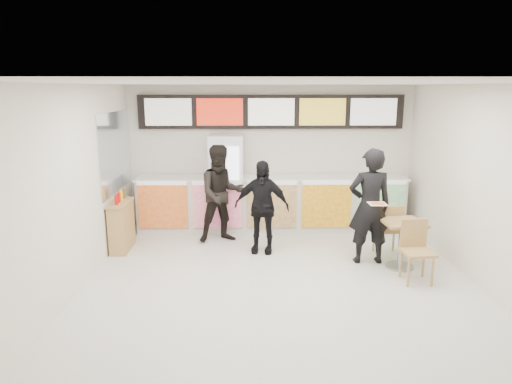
{
  "coord_description": "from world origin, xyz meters",
  "views": [
    {
      "loc": [
        -0.48,
        -6.17,
        2.94
      ],
      "look_at": [
        -0.35,
        1.2,
        1.25
      ],
      "focal_mm": 32.0,
      "sensor_mm": 36.0,
      "label": 1
    }
  ],
  "objects_px": {
    "service_counter": "(271,203)",
    "customer_left": "(222,194)",
    "customer_main": "(370,206)",
    "cafe_table": "(402,235)",
    "condiment_ledge": "(122,225)",
    "customer_mid": "(262,207)",
    "drinks_fridge": "(226,183)"
  },
  "relations": [
    {
      "from": "service_counter",
      "to": "customer_left",
      "type": "height_order",
      "value": "customer_left"
    },
    {
      "from": "customer_main",
      "to": "customer_left",
      "type": "distance_m",
      "value": 2.81
    },
    {
      "from": "customer_main",
      "to": "customer_left",
      "type": "bearing_deg",
      "value": -26.09
    },
    {
      "from": "cafe_table",
      "to": "condiment_ledge",
      "type": "bearing_deg",
      "value": 163.61
    },
    {
      "from": "customer_mid",
      "to": "condiment_ledge",
      "type": "relative_size",
      "value": 1.56
    },
    {
      "from": "condiment_ledge",
      "to": "customer_main",
      "type": "bearing_deg",
      "value": -9.13
    },
    {
      "from": "customer_main",
      "to": "cafe_table",
      "type": "distance_m",
      "value": 0.7
    },
    {
      "from": "customer_main",
      "to": "cafe_table",
      "type": "xyz_separation_m",
      "value": [
        0.49,
        -0.25,
        -0.43
      ]
    },
    {
      "from": "service_counter",
      "to": "drinks_fridge",
      "type": "height_order",
      "value": "drinks_fridge"
    },
    {
      "from": "customer_left",
      "to": "cafe_table",
      "type": "height_order",
      "value": "customer_left"
    },
    {
      "from": "cafe_table",
      "to": "customer_left",
      "type": "bearing_deg",
      "value": 149.89
    },
    {
      "from": "drinks_fridge",
      "to": "customer_main",
      "type": "distance_m",
      "value": 3.13
    },
    {
      "from": "service_counter",
      "to": "cafe_table",
      "type": "relative_size",
      "value": 3.34
    },
    {
      "from": "customer_main",
      "to": "customer_left",
      "type": "relative_size",
      "value": 1.05
    },
    {
      "from": "customer_main",
      "to": "condiment_ledge",
      "type": "bearing_deg",
      "value": -10.86
    },
    {
      "from": "service_counter",
      "to": "condiment_ledge",
      "type": "relative_size",
      "value": 5.13
    },
    {
      "from": "drinks_fridge",
      "to": "condiment_ledge",
      "type": "height_order",
      "value": "drinks_fridge"
    },
    {
      "from": "condiment_ledge",
      "to": "service_counter",
      "type": "bearing_deg",
      "value": 22.64
    },
    {
      "from": "customer_main",
      "to": "condiment_ledge",
      "type": "distance_m",
      "value": 4.47
    },
    {
      "from": "service_counter",
      "to": "cafe_table",
      "type": "bearing_deg",
      "value": -46.11
    },
    {
      "from": "customer_main",
      "to": "condiment_ledge",
      "type": "relative_size",
      "value": 1.82
    },
    {
      "from": "condiment_ledge",
      "to": "customer_mid",
      "type": "bearing_deg",
      "value": -3.51
    },
    {
      "from": "cafe_table",
      "to": "drinks_fridge",
      "type": "bearing_deg",
      "value": 138.98
    },
    {
      "from": "customer_main",
      "to": "customer_mid",
      "type": "xyz_separation_m",
      "value": [
        -1.8,
        0.55,
        -0.14
      ]
    },
    {
      "from": "drinks_fridge",
      "to": "customer_left",
      "type": "distance_m",
      "value": 0.74
    },
    {
      "from": "drinks_fridge",
      "to": "condiment_ledge",
      "type": "relative_size",
      "value": 1.84
    },
    {
      "from": "service_counter",
      "to": "cafe_table",
      "type": "xyz_separation_m",
      "value": [
        2.05,
        -2.13,
        -0.02
      ]
    },
    {
      "from": "drinks_fridge",
      "to": "cafe_table",
      "type": "xyz_separation_m",
      "value": [
        2.99,
        -2.15,
        -0.44
      ]
    },
    {
      "from": "cafe_table",
      "to": "customer_mid",
      "type": "bearing_deg",
      "value": 155.53
    },
    {
      "from": "drinks_fridge",
      "to": "customer_mid",
      "type": "relative_size",
      "value": 1.18
    },
    {
      "from": "service_counter",
      "to": "drinks_fridge",
      "type": "xyz_separation_m",
      "value": [
        -0.93,
        0.02,
        0.43
      ]
    },
    {
      "from": "drinks_fridge",
      "to": "customer_left",
      "type": "relative_size",
      "value": 1.06
    }
  ]
}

